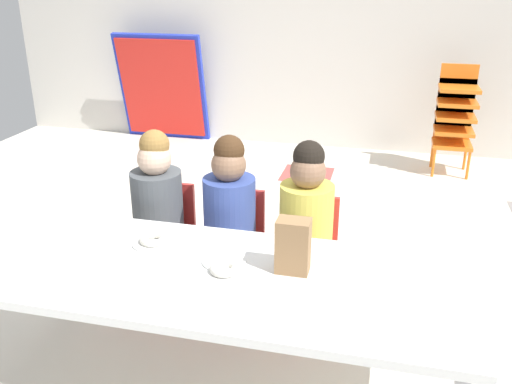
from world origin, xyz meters
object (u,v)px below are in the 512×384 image
at_px(seated_child_near_camera, 158,200).
at_px(seated_child_middle_seat, 230,207).
at_px(paper_plate_near_edge, 153,243).
at_px(craft_table, 222,282).
at_px(paper_plate_center_table, 224,261).
at_px(kid_chair_orange_stack, 455,114).
at_px(donut_powdered_on_plate, 153,239).
at_px(paper_bag_brown, 293,246).
at_px(folded_activity_table, 162,88).
at_px(donut_powdered_loose, 225,269).
at_px(seated_child_far_right, 307,215).

xyz_separation_m(seated_child_near_camera, seated_child_middle_seat, (0.38, 0.00, 0.00)).
bearing_deg(seated_child_near_camera, paper_plate_near_edge, -69.14).
relative_size(craft_table, paper_plate_center_table, 10.69).
height_order(kid_chair_orange_stack, donut_powdered_on_plate, kid_chair_orange_stack).
bearing_deg(paper_bag_brown, paper_plate_center_table, 179.19).
bearing_deg(paper_bag_brown, craft_table, -163.68).
bearing_deg(seated_child_middle_seat, folded_activity_table, 118.87).
height_order(seated_child_middle_seat, donut_powdered_loose, seated_child_middle_seat).
bearing_deg(folded_activity_table, seated_child_middle_seat, -61.13).
xyz_separation_m(seated_child_near_camera, seated_child_far_right, (0.77, 0.00, 0.00)).
height_order(paper_bag_brown, donut_powdered_on_plate, paper_bag_brown).
distance_m(folded_activity_table, paper_plate_center_table, 3.71).
distance_m(seated_child_middle_seat, kid_chair_orange_stack, 2.76).
bearing_deg(folded_activity_table, donut_powdered_loose, -63.50).
height_order(seated_child_middle_seat, paper_plate_near_edge, seated_child_middle_seat).
relative_size(seated_child_far_right, donut_powdered_on_plate, 7.88).
xyz_separation_m(paper_plate_center_table, donut_powdered_loose, (0.03, -0.08, 0.01)).
height_order(paper_plate_center_table, donut_powdered_on_plate, donut_powdered_on_plate).
distance_m(seated_child_middle_seat, paper_bag_brown, 0.68).
xyz_separation_m(paper_bag_brown, donut_powdered_on_plate, (-0.63, 0.08, -0.09)).
xyz_separation_m(folded_activity_table, donut_powdered_loose, (1.69, -3.39, 0.03)).
height_order(seated_child_far_right, folded_activity_table, folded_activity_table).
height_order(seated_child_near_camera, seated_child_far_right, same).
xyz_separation_m(craft_table, paper_plate_center_table, (-0.01, 0.08, 0.05)).
bearing_deg(kid_chair_orange_stack, paper_plate_center_table, -110.90).
relative_size(seated_child_middle_seat, paper_plate_center_table, 5.10).
height_order(seated_child_near_camera, kid_chair_orange_stack, seated_child_near_camera).
bearing_deg(paper_bag_brown, donut_powdered_loose, -163.92).
bearing_deg(donut_powdered_loose, seated_child_far_right, 69.46).
distance_m(craft_table, paper_plate_near_edge, 0.40).
relative_size(seated_child_middle_seat, paper_plate_near_edge, 5.10).
xyz_separation_m(paper_bag_brown, donut_powdered_loose, (-0.26, -0.07, -0.09)).
relative_size(folded_activity_table, paper_plate_near_edge, 6.04).
bearing_deg(donut_powdered_loose, paper_plate_center_table, 108.49).
xyz_separation_m(paper_plate_near_edge, donut_powdered_loose, (0.37, -0.16, 0.01)).
bearing_deg(donut_powdered_on_plate, paper_plate_near_edge, 0.00).
distance_m(seated_child_near_camera, paper_plate_center_table, 0.74).
distance_m(seated_child_middle_seat, paper_plate_center_table, 0.55).
xyz_separation_m(seated_child_near_camera, donut_powdered_loose, (0.54, -0.61, 0.01)).
height_order(kid_chair_orange_stack, donut_powdered_loose, kid_chair_orange_stack).
bearing_deg(seated_child_near_camera, donut_powdered_loose, -48.33).
bearing_deg(paper_bag_brown, donut_powdered_on_plate, 172.41).
distance_m(donut_powdered_on_plate, donut_powdered_loose, 0.40).
xyz_separation_m(seated_child_middle_seat, seated_child_far_right, (0.38, 0.00, 0.00)).
xyz_separation_m(craft_table, seated_child_middle_seat, (-0.14, 0.61, 0.05)).
bearing_deg(kid_chair_orange_stack, paper_plate_near_edge, -117.05).
xyz_separation_m(seated_child_middle_seat, paper_bag_brown, (0.41, -0.53, 0.10)).
bearing_deg(seated_child_far_right, donut_powdered_on_plate, -142.95).
bearing_deg(craft_table, seated_child_middle_seat, 103.24).
height_order(folded_activity_table, donut_powdered_loose, folded_activity_table).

